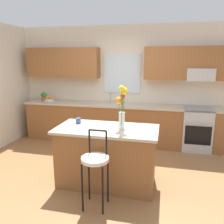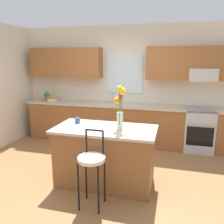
# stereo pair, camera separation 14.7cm
# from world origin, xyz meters

# --- Properties ---
(ground_plane) EXTENTS (14.00, 14.00, 0.00)m
(ground_plane) POSITION_xyz_m (0.00, 0.00, 0.00)
(ground_plane) COLOR olive
(back_wall_assembly) EXTENTS (5.60, 0.50, 2.70)m
(back_wall_assembly) POSITION_xyz_m (0.03, 1.98, 1.51)
(back_wall_assembly) COLOR beige
(back_wall_assembly) RESTS_ON ground
(counter_run) EXTENTS (4.56, 0.64, 0.92)m
(counter_run) POSITION_xyz_m (-0.00, 1.70, 0.47)
(counter_run) COLOR brown
(counter_run) RESTS_ON ground
(sink_faucet) EXTENTS (0.02, 0.13, 0.23)m
(sink_faucet) POSITION_xyz_m (-0.25, 1.84, 1.06)
(sink_faucet) COLOR #B7BABC
(sink_faucet) RESTS_ON counter_run
(oven_range) EXTENTS (0.60, 0.64, 0.92)m
(oven_range) POSITION_xyz_m (1.71, 1.68, 0.46)
(oven_range) COLOR #B7BABC
(oven_range) RESTS_ON ground
(kitchen_island) EXTENTS (1.55, 0.79, 0.92)m
(kitchen_island) POSITION_xyz_m (0.17, -0.18, 0.46)
(kitchen_island) COLOR brown
(kitchen_island) RESTS_ON ground
(bar_stool_near) EXTENTS (0.36, 0.36, 1.04)m
(bar_stool_near) POSITION_xyz_m (0.17, -0.78, 0.64)
(bar_stool_near) COLOR black
(bar_stool_near) RESTS_ON ground
(flower_vase) EXTENTS (0.18, 0.15, 0.66)m
(flower_vase) POSITION_xyz_m (0.40, -0.18, 1.29)
(flower_vase) COLOR silver
(flower_vase) RESTS_ON kitchen_island
(mug_ceramic) EXTENTS (0.08, 0.08, 0.09)m
(mug_ceramic) POSITION_xyz_m (-0.34, -0.04, 0.97)
(mug_ceramic) COLOR #33518C
(mug_ceramic) RESTS_ON kitchen_island
(fruit_bowl_oranges) EXTENTS (0.24, 0.24, 0.13)m
(fruit_bowl_oranges) POSITION_xyz_m (-1.77, 1.70, 0.96)
(fruit_bowl_oranges) COLOR silver
(fruit_bowl_oranges) RESTS_ON counter_run
(potted_plant_small) EXTENTS (0.18, 0.12, 0.22)m
(potted_plant_small) POSITION_xyz_m (-1.92, 1.70, 1.04)
(potted_plant_small) COLOR #9E5B3D
(potted_plant_small) RESTS_ON counter_run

